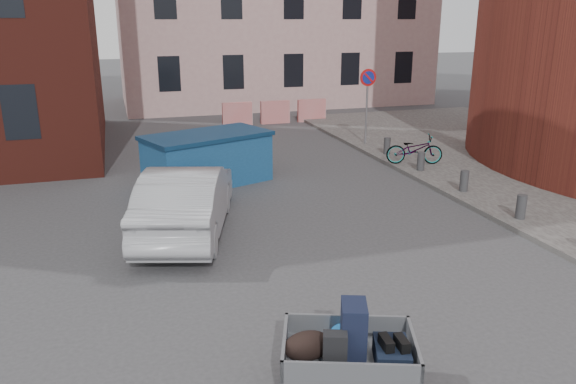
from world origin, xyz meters
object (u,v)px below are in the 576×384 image
object	(u,v)px
trailer	(348,350)
bicycle	(414,149)
dumpster	(208,158)
silver_car	(187,200)

from	to	relation	value
trailer	bicycle	xyz separation A→B (m)	(6.29, 9.58, -0.04)
bicycle	dumpster	bearing A→B (deg)	107.13
dumpster	bicycle	bearing A→B (deg)	-22.24
trailer	silver_car	bearing A→B (deg)	120.68
silver_car	trailer	bearing A→B (deg)	117.10
trailer	dumpster	size ratio (longest dim) A/B	0.52
trailer	bicycle	distance (m)	11.46
trailer	silver_car	size ratio (longest dim) A/B	0.44
trailer	dumpster	world-z (taller)	dumpster
bicycle	silver_car	bearing A→B (deg)	133.48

